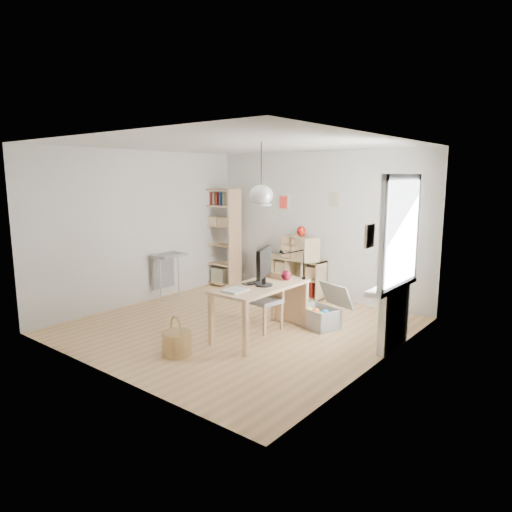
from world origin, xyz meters
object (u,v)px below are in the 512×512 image
Objects in this scene: chair at (267,297)px; monitor at (264,265)px; tall_bookshelf at (221,233)px; cube_shelf at (290,279)px; desk at (261,291)px; drawer_chest at (301,248)px; storage_chest at (321,313)px.

monitor is (0.18, -0.31, 0.56)m from chair.
cube_shelf is at bearing 10.19° from tall_bookshelf.
monitor is (0.06, -0.01, 0.39)m from desk.
chair is 0.67m from monitor.
drawer_chest is (-0.77, 2.19, 0.28)m from desk.
chair is (0.90, -1.93, 0.19)m from cube_shelf.
chair is 1.03× the size of storage_chest.
tall_bookshelf is at bearing -150.54° from drawer_chest.
storage_chest is (3.03, -1.04, -0.88)m from tall_bookshelf.
drawer_chest reaches higher than cube_shelf.
tall_bookshelf is at bearing 142.99° from desk.
drawer_chest is at bearing 116.27° from chair.
desk is 1.83× the size of storage_chest.
monitor is at bearing -8.71° from desk.
storage_chest is 1.41× the size of monitor.
desk is at bearing -65.39° from cube_shelf.
tall_bookshelf reaches higher than cube_shelf.
monitor reaches higher than storage_chest.
drawer_chest is (-0.83, 2.20, -0.12)m from monitor.
storage_chest is at bearing -42.02° from cube_shelf.
cube_shelf is 1.65× the size of chair.
desk is at bearing -37.01° from tall_bookshelf.
drawer_chest is (-0.65, 1.88, 0.45)m from chair.
storage_chest is at bearing 63.90° from desk.
cube_shelf is (-1.02, 2.23, -0.36)m from desk.
tall_bookshelf is at bearing -169.81° from cube_shelf.
chair is at bearing -33.71° from tall_bookshelf.
desk reaches higher than cube_shelf.
tall_bookshelf is 1.84m from drawer_chest.
storage_chest is 1.11× the size of drawer_chest.
drawer_chest is at bearing 151.31° from storage_chest.
monitor reaches higher than desk.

